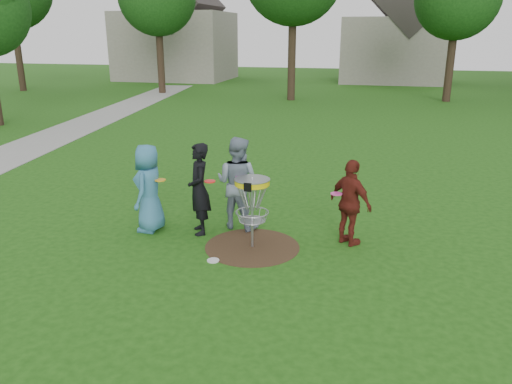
% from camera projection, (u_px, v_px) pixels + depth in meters
% --- Properties ---
extents(ground, '(100.00, 100.00, 0.00)m').
position_uv_depth(ground, '(252.00, 247.00, 9.46)').
color(ground, '#19470F').
rests_on(ground, ground).
extents(dirt_patch, '(1.80, 1.80, 0.01)m').
position_uv_depth(dirt_patch, '(252.00, 247.00, 9.46)').
color(dirt_patch, '#47331E').
rests_on(dirt_patch, ground).
extents(concrete_path, '(7.75, 39.92, 0.02)m').
position_uv_depth(concrete_path, '(50.00, 138.00, 19.12)').
color(concrete_path, '#9E9E99').
rests_on(concrete_path, ground).
extents(player_blue, '(0.60, 0.89, 1.79)m').
position_uv_depth(player_blue, '(149.00, 188.00, 10.02)').
color(player_blue, teal).
rests_on(player_blue, ground).
extents(player_black, '(0.70, 0.80, 1.85)m').
position_uv_depth(player_black, '(199.00, 189.00, 9.87)').
color(player_black, black).
rests_on(player_black, ground).
extents(player_grey, '(1.06, 0.90, 1.91)m').
position_uv_depth(player_grey, '(237.00, 183.00, 10.16)').
color(player_grey, gray).
rests_on(player_grey, ground).
extents(player_maroon, '(1.01, 0.93, 1.66)m').
position_uv_depth(player_maroon, '(351.00, 203.00, 9.35)').
color(player_maroon, '#5D1D15').
rests_on(player_maroon, ground).
extents(disc_on_grass, '(0.22, 0.22, 0.02)m').
position_uv_depth(disc_on_grass, '(213.00, 260.00, 8.88)').
color(disc_on_grass, silver).
rests_on(disc_on_grass, ground).
extents(disc_golf_basket, '(0.66, 0.67, 1.38)m').
position_uv_depth(disc_golf_basket, '(252.00, 196.00, 9.15)').
color(disc_golf_basket, '#9EA0A5').
rests_on(disc_golf_basket, ground).
extents(held_discs, '(3.67, 0.61, 0.17)m').
position_uv_depth(held_discs, '(235.00, 183.00, 9.65)').
color(held_discs, orange).
rests_on(held_discs, ground).
extents(house_row, '(44.50, 10.65, 11.62)m').
position_uv_depth(house_row, '(420.00, 29.00, 37.71)').
color(house_row, gray).
rests_on(house_row, ground).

